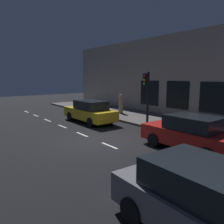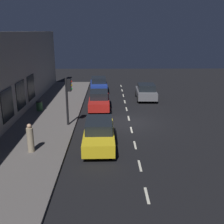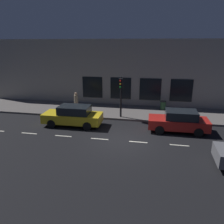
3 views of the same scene
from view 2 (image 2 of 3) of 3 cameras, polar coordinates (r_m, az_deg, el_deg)
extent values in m
plane|color=black|center=(20.35, 3.77, -2.22)|extent=(60.00, 60.00, 0.00)
cube|color=#5B5654|center=(20.79, -13.68, -2.04)|extent=(4.50, 32.00, 0.15)
cube|color=gray|center=(20.74, -21.22, 6.43)|extent=(0.60, 32.00, 6.58)
cube|color=black|center=(25.03, -16.77, 5.06)|extent=(0.04, 2.09, 2.15)
cube|color=black|center=(22.28, -18.77, 3.48)|extent=(0.04, 2.09, 2.15)
cube|color=black|center=(19.58, -21.31, 1.46)|extent=(0.04, 2.09, 2.15)
cube|color=beige|center=(33.86, 1.93, 5.55)|extent=(0.12, 1.20, 0.01)
cube|color=beige|center=(31.32, 2.16, 4.62)|extent=(0.12, 1.20, 0.01)
cube|color=beige|center=(28.79, 2.42, 3.52)|extent=(0.12, 1.20, 0.01)
cube|color=beige|center=(26.27, 2.73, 2.21)|extent=(0.12, 1.20, 0.01)
cube|color=beige|center=(23.77, 3.10, 0.63)|extent=(0.12, 1.20, 0.01)
cube|color=beige|center=(21.29, 3.56, -1.33)|extent=(0.12, 1.20, 0.01)
cube|color=beige|center=(18.85, 4.14, -3.80)|extent=(0.12, 1.20, 0.01)
cube|color=beige|center=(16.45, 4.90, -6.99)|extent=(0.12, 1.20, 0.01)
cube|color=beige|center=(14.13, 5.93, -11.25)|extent=(0.12, 1.20, 0.01)
cube|color=beige|center=(11.92, 7.41, -17.13)|extent=(0.12, 1.20, 0.01)
cylinder|color=black|center=(19.15, -9.52, 2.15)|extent=(0.16, 0.16, 3.41)
cube|color=black|center=(18.86, -9.06, 5.64)|extent=(0.26, 0.32, 0.84)
sphere|color=red|center=(18.79, -8.67, 6.40)|extent=(0.15, 0.15, 0.15)
sphere|color=gold|center=(18.84, -8.64, 5.65)|extent=(0.15, 0.15, 0.15)
sphere|color=green|center=(18.89, -8.61, 4.90)|extent=(0.15, 0.15, 0.15)
cube|color=#1E389E|center=(30.80, -2.84, 5.59)|extent=(2.05, 4.23, 0.70)
cube|color=black|center=(30.85, -2.87, 6.84)|extent=(1.72, 2.24, 0.60)
cylinder|color=black|center=(29.64, -1.13, 4.55)|extent=(0.26, 0.65, 0.64)
cylinder|color=black|center=(29.61, -4.43, 4.49)|extent=(0.26, 0.65, 0.64)
cylinder|color=black|center=(32.15, -1.37, 5.52)|extent=(0.26, 0.65, 0.64)
cylinder|color=black|center=(32.12, -4.41, 5.47)|extent=(0.26, 0.65, 0.64)
cube|color=slate|center=(27.22, 7.22, 3.97)|extent=(1.96, 3.95, 0.70)
cube|color=black|center=(26.93, 7.31, 5.25)|extent=(1.68, 2.07, 0.60)
cylinder|color=black|center=(28.38, 5.21, 3.93)|extent=(0.24, 0.65, 0.64)
cylinder|color=black|center=(28.56, 8.66, 3.89)|extent=(0.24, 0.65, 0.64)
cylinder|color=black|center=(26.04, 5.59, 2.74)|extent=(0.24, 0.65, 0.64)
cylinder|color=black|center=(26.23, 9.34, 2.70)|extent=(0.24, 0.65, 0.64)
cube|color=gold|center=(16.05, -2.77, -5.14)|extent=(1.83, 4.56, 0.70)
cube|color=black|center=(15.99, -2.80, -2.74)|extent=(1.59, 2.38, 0.60)
cylinder|color=black|center=(14.90, 0.34, -8.24)|extent=(0.23, 0.64, 0.64)
cylinder|color=black|center=(14.93, -6.03, -8.28)|extent=(0.23, 0.64, 0.64)
cylinder|color=black|center=(17.48, 0.01, -4.34)|extent=(0.23, 0.64, 0.64)
cylinder|color=black|center=(17.51, -5.38, -4.38)|extent=(0.23, 0.64, 0.64)
cube|color=red|center=(23.63, -2.74, 2.11)|extent=(1.80, 4.26, 0.70)
cube|color=black|center=(23.64, -2.76, 3.74)|extent=(1.56, 2.23, 0.60)
cylinder|color=black|center=(22.44, -0.72, 0.51)|extent=(0.23, 0.64, 0.64)
cylinder|color=black|center=(22.48, -4.84, 0.47)|extent=(0.23, 0.64, 0.64)
cylinder|color=black|center=(24.98, -0.83, 2.21)|extent=(0.23, 0.64, 0.64)
cylinder|color=black|center=(25.00, -4.53, 2.17)|extent=(0.23, 0.64, 0.64)
cylinder|color=gray|center=(15.62, -16.92, -5.67)|extent=(0.51, 0.51, 1.40)
sphere|color=tan|center=(15.33, -17.18, -2.84)|extent=(0.24, 0.24, 0.24)
cube|color=tan|center=(15.40, -16.86, -2.72)|extent=(0.08, 0.07, 0.07)
cylinder|color=#2D5633|center=(23.50, -15.15, 1.18)|extent=(0.51, 0.51, 0.75)
cylinder|color=black|center=(23.40, -15.22, 2.14)|extent=(0.54, 0.54, 0.06)
camera|label=1|loc=(29.55, 14.51, 9.77)|focal=35.56mm
camera|label=3|loc=(25.77, 35.72, 12.81)|focal=35.61mm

